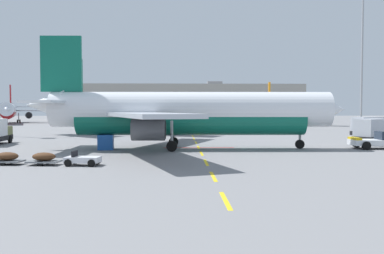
{
  "coord_description": "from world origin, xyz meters",
  "views": [
    {
      "loc": [
        15.78,
        -24.6,
        4.36
      ],
      "look_at": [
        17.21,
        20.08,
        2.41
      ],
      "focal_mm": 39.01,
      "sensor_mm": 36.0,
      "label": 1
    }
  ],
  "objects_px": {
    "airliner_far_center": "(137,110)",
    "uld_cargo_container": "(106,142)",
    "pushback_tug": "(381,140)",
    "catering_truck": "(376,131)",
    "airliner_far_right": "(9,110)",
    "airliner_mid_left": "(273,111)",
    "fuel_service_truck": "(371,127)",
    "airliner_foreground": "(186,113)",
    "baggage_train": "(26,158)",
    "apron_light_mast_far": "(363,29)"
  },
  "relations": [
    {
      "from": "pushback_tug",
      "to": "fuel_service_truck",
      "type": "bearing_deg",
      "value": 67.94
    },
    {
      "from": "airliner_foreground",
      "to": "airliner_mid_left",
      "type": "bearing_deg",
      "value": 68.84
    },
    {
      "from": "baggage_train",
      "to": "airliner_foreground",
      "type": "bearing_deg",
      "value": 44.7
    },
    {
      "from": "pushback_tug",
      "to": "airliner_far_center",
      "type": "height_order",
      "value": "airliner_far_center"
    },
    {
      "from": "airliner_mid_left",
      "to": "airliner_far_center",
      "type": "distance_m",
      "value": 41.95
    },
    {
      "from": "airliner_mid_left",
      "to": "catering_truck",
      "type": "xyz_separation_m",
      "value": [
        0.03,
        -55.53,
        -2.23
      ]
    },
    {
      "from": "airliner_mid_left",
      "to": "fuel_service_truck",
      "type": "xyz_separation_m",
      "value": [
        4.83,
        -44.1,
        -2.23
      ]
    },
    {
      "from": "pushback_tug",
      "to": "uld_cargo_container",
      "type": "relative_size",
      "value": 3.6
    },
    {
      "from": "airliner_far_right",
      "to": "baggage_train",
      "type": "distance_m",
      "value": 101.39
    },
    {
      "from": "uld_cargo_container",
      "to": "apron_light_mast_far",
      "type": "xyz_separation_m",
      "value": [
        40.33,
        28.54,
        17.6
      ]
    },
    {
      "from": "airliner_foreground",
      "to": "catering_truck",
      "type": "xyz_separation_m",
      "value": [
        23.59,
        5.34,
        -2.3
      ]
    },
    {
      "from": "fuel_service_truck",
      "to": "baggage_train",
      "type": "xyz_separation_m",
      "value": [
        -41.07,
        -29.32,
        -1.11
      ]
    },
    {
      "from": "airliner_foreground",
      "to": "catering_truck",
      "type": "height_order",
      "value": "airliner_foreground"
    },
    {
      "from": "baggage_train",
      "to": "airliner_far_right",
      "type": "bearing_deg",
      "value": 112.53
    },
    {
      "from": "airliner_foreground",
      "to": "fuel_service_truck",
      "type": "height_order",
      "value": "airliner_foreground"
    },
    {
      "from": "airliner_foreground",
      "to": "catering_truck",
      "type": "distance_m",
      "value": 24.29
    },
    {
      "from": "pushback_tug",
      "to": "catering_truck",
      "type": "relative_size",
      "value": 0.86
    },
    {
      "from": "baggage_train",
      "to": "apron_light_mast_far",
      "type": "distance_m",
      "value": 62.76
    },
    {
      "from": "airliner_foreground",
      "to": "uld_cargo_container",
      "type": "height_order",
      "value": "airliner_foreground"
    },
    {
      "from": "airliner_mid_left",
      "to": "airliner_far_center",
      "type": "height_order",
      "value": "airliner_far_center"
    },
    {
      "from": "baggage_train",
      "to": "uld_cargo_container",
      "type": "distance_m",
      "value": 12.69
    },
    {
      "from": "airliner_mid_left",
      "to": "baggage_train",
      "type": "height_order",
      "value": "airliner_mid_left"
    },
    {
      "from": "airliner_mid_left",
      "to": "uld_cargo_container",
      "type": "distance_m",
      "value": 69.37
    },
    {
      "from": "airliner_foreground",
      "to": "fuel_service_truck",
      "type": "relative_size",
      "value": 4.73
    },
    {
      "from": "apron_light_mast_far",
      "to": "pushback_tug",
      "type": "bearing_deg",
      "value": -110.0
    },
    {
      "from": "pushback_tug",
      "to": "catering_truck",
      "type": "xyz_separation_m",
      "value": [
        2.17,
        5.77,
        0.74
      ]
    },
    {
      "from": "airliner_far_center",
      "to": "uld_cargo_container",
      "type": "xyz_separation_m",
      "value": [
        0.12,
        -34.58,
        -3.32
      ]
    },
    {
      "from": "airliner_mid_left",
      "to": "baggage_train",
      "type": "bearing_deg",
      "value": -116.27
    },
    {
      "from": "pushback_tug",
      "to": "airliner_mid_left",
      "type": "distance_m",
      "value": 61.41
    },
    {
      "from": "baggage_train",
      "to": "apron_light_mast_far",
      "type": "relative_size",
      "value": 0.39
    },
    {
      "from": "airliner_far_right",
      "to": "catering_truck",
      "type": "distance_m",
      "value": 106.67
    },
    {
      "from": "airliner_far_center",
      "to": "airliner_far_right",
      "type": "bearing_deg",
      "value": 132.32
    },
    {
      "from": "baggage_train",
      "to": "uld_cargo_container",
      "type": "bearing_deg",
      "value": 71.07
    },
    {
      "from": "uld_cargo_container",
      "to": "apron_light_mast_far",
      "type": "height_order",
      "value": "apron_light_mast_far"
    },
    {
      "from": "airliner_mid_left",
      "to": "baggage_train",
      "type": "distance_m",
      "value": 81.94
    },
    {
      "from": "airliner_foreground",
      "to": "fuel_service_truck",
      "type": "bearing_deg",
      "value": 30.57
    },
    {
      "from": "airliner_foreground",
      "to": "pushback_tug",
      "type": "bearing_deg",
      "value": -1.17
    },
    {
      "from": "baggage_train",
      "to": "fuel_service_truck",
      "type": "bearing_deg",
      "value": 35.52
    },
    {
      "from": "fuel_service_truck",
      "to": "uld_cargo_container",
      "type": "height_order",
      "value": "fuel_service_truck"
    },
    {
      "from": "fuel_service_truck",
      "to": "pushback_tug",
      "type": "bearing_deg",
      "value": -112.06
    },
    {
      "from": "airliner_far_center",
      "to": "pushback_tug",
      "type": "bearing_deg",
      "value": -48.87
    },
    {
      "from": "airliner_foreground",
      "to": "airliner_far_center",
      "type": "distance_m",
      "value": 35.12
    },
    {
      "from": "airliner_far_right",
      "to": "fuel_service_truck",
      "type": "bearing_deg",
      "value": -38.82
    },
    {
      "from": "pushback_tug",
      "to": "airliner_far_center",
      "type": "xyz_separation_m",
      "value": [
        -30.11,
        34.47,
        3.22
      ]
    },
    {
      "from": "airliner_foreground",
      "to": "catering_truck",
      "type": "relative_size",
      "value": 4.87
    },
    {
      "from": "airliner_mid_left",
      "to": "catering_truck",
      "type": "height_order",
      "value": "airliner_mid_left"
    },
    {
      "from": "fuel_service_truck",
      "to": "apron_light_mast_far",
      "type": "xyz_separation_m",
      "value": [
        3.37,
        11.23,
        16.76
      ]
    },
    {
      "from": "catering_truck",
      "to": "uld_cargo_container",
      "type": "height_order",
      "value": "catering_truck"
    },
    {
      "from": "pushback_tug",
      "to": "airliner_far_right",
      "type": "xyz_separation_m",
      "value": [
        -72.92,
        81.49,
        3.04
      ]
    },
    {
      "from": "pushback_tug",
      "to": "airliner_far_right",
      "type": "height_order",
      "value": "airliner_far_right"
    }
  ]
}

